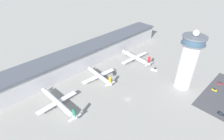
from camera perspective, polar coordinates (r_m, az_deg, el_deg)
ground_plane at (r=145.87m, az=5.17°, el=-9.52°), size 1000.00×1000.00×0.00m
terminal_building at (r=183.68m, az=-11.32°, el=3.58°), size 233.46×25.00×18.99m
control_tower at (r=157.61m, az=23.65°, el=2.72°), size 18.68×18.68×52.59m
airplane_gate_alpha at (r=142.89m, az=-17.27°, el=-10.09°), size 33.70×45.55×11.97m
airplane_gate_bravo at (r=165.12m, az=-4.20°, el=-1.93°), size 35.51×34.28×11.35m
airplane_gate_charlie at (r=194.79m, az=7.70°, el=4.06°), size 38.11×39.21×12.98m
service_truck_catering at (r=173.35m, az=0.62°, el=-1.07°), size 5.79×6.48×2.49m
service_truck_fuel at (r=184.09m, az=13.66°, el=0.19°), size 4.43×6.71×2.89m
car_green_van at (r=156.18m, az=31.99°, el=-12.01°), size 1.93×4.16×1.48m
car_black_suv at (r=188.81m, az=31.74°, el=-3.72°), size 1.99×4.60×1.43m
car_white_wagon at (r=177.81m, az=30.44°, el=-5.56°), size 2.04×4.22×1.60m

